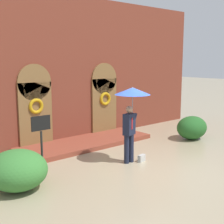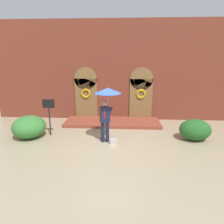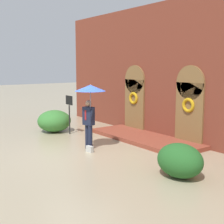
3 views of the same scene
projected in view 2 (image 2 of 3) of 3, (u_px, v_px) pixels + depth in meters
name	position (u px, v px, depth m)	size (l,w,h in m)	color
ground_plane	(108.00, 147.00, 8.21)	(80.00, 80.00, 0.00)	tan
building_facade	(114.00, 73.00, 11.52)	(14.00, 2.30, 5.60)	brown
person_with_umbrella	(107.00, 99.00, 8.21)	(1.10, 1.10, 2.36)	#191E33
handbag	(113.00, 141.00, 8.47)	(0.28, 0.12, 0.22)	#B7B7B2
sign_post	(49.00, 111.00, 9.20)	(0.56, 0.06, 1.72)	black
shrub_left	(29.00, 127.00, 9.10)	(1.48, 1.54, 1.00)	#387A33
shrub_right	(195.00, 130.00, 8.81)	(1.36, 1.09, 0.94)	#235B23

